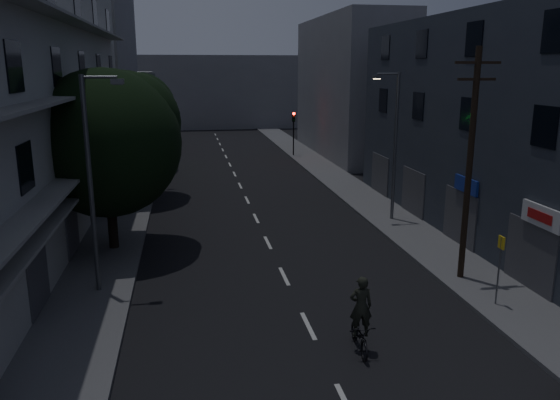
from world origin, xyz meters
name	(u,v)px	position (x,y,z in m)	size (l,w,h in m)	color
ground	(246,198)	(0.00, 25.00, 0.00)	(160.00, 160.00, 0.00)	black
sidewalk_left	(129,202)	(-7.50, 25.00, 0.07)	(3.00, 90.00, 0.15)	#565659
sidewalk_right	(356,193)	(7.50, 25.00, 0.07)	(3.00, 90.00, 0.15)	#565659
lane_markings	(237,179)	(0.00, 31.25, 0.01)	(0.15, 60.50, 0.01)	beige
building_left	(6,98)	(-11.98, 18.00, 6.99)	(7.00, 36.00, 14.00)	#A5A5A0
building_right	(520,129)	(11.99, 14.00, 5.50)	(6.19, 28.00, 11.00)	#2B313B
building_far_left	(99,71)	(-12.00, 48.00, 8.00)	(6.00, 20.00, 16.00)	slate
building_far_right	(349,87)	(12.00, 42.00, 6.50)	(6.00, 20.00, 13.00)	slate
building_far_end	(211,92)	(0.00, 70.00, 5.00)	(24.00, 8.00, 10.00)	slate
tree_near	(108,137)	(-7.22, 15.70, 5.31)	(6.69, 6.69, 8.25)	black
tree_mid	(124,119)	(-7.53, 26.07, 5.22)	(6.60, 6.60, 8.12)	black
tree_far	(137,120)	(-7.60, 36.05, 4.22)	(5.26, 5.26, 6.50)	black
traffic_signal_far_right	(294,124)	(6.41, 41.33, 3.10)	(0.28, 0.37, 4.10)	black
traffic_signal_far_left	(156,128)	(-6.35, 40.31, 3.10)	(0.28, 0.37, 4.10)	black
street_lamp_left_near	(93,175)	(-7.14, 10.52, 4.60)	(1.51, 0.25, 8.00)	#525559
street_lamp_right	(393,139)	(7.31, 18.18, 4.60)	(1.51, 0.25, 8.00)	#5A5C62
street_lamp_left_far	(139,123)	(-6.97, 29.87, 4.60)	(1.51, 0.25, 8.00)	#575A5E
utility_pole	(470,161)	(6.95, 9.39, 4.87)	(1.80, 0.24, 9.00)	black
bus_stop_sign	(500,258)	(6.91, 6.73, 1.89)	(0.06, 0.35, 2.52)	#595B60
cyclist	(360,326)	(1.17, 4.65, 0.81)	(0.79, 1.93, 2.40)	black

